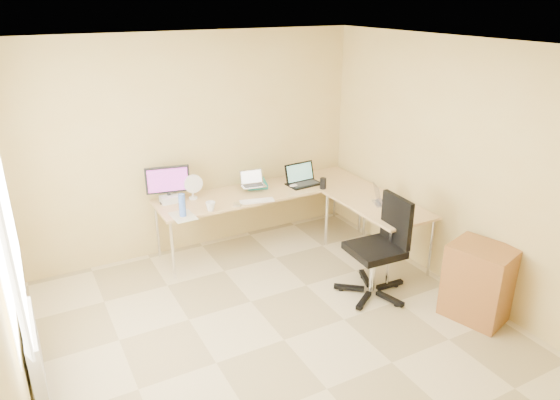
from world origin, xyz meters
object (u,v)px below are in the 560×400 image
desk_return (376,232)px  office_chair (374,252)px  monitor (168,184)px  keyboard (257,201)px  water_bottle (182,205)px  laptop_black (304,175)px  laptop_return (385,196)px  cabinet (478,284)px  laptop_center (253,179)px  desk_fan (192,188)px  mug (211,206)px  desk_main (264,217)px

desk_return → office_chair: (-0.50, -0.59, 0.14)m
monitor → keyboard: monitor is taller
water_bottle → laptop_black: bearing=8.1°
laptop_return → keyboard: bearing=81.4°
laptop_return → cabinet: size_ratio=0.36×
monitor → water_bottle: size_ratio=1.93×
laptop_center → keyboard: (-0.12, -0.35, -0.14)m
desk_fan → laptop_return: size_ratio=0.97×
keyboard → monitor: bearing=163.9°
mug → desk_fan: (-0.05, 0.44, 0.09)m
cabinet → desk_main: bearing=98.4°
desk_return → monitor: 2.49m
laptop_center → laptop_black: (0.65, -0.12, -0.02)m
cabinet → water_bottle: bearing=120.3°
laptop_center → cabinet: 2.80m
desk_main → laptop_return: size_ratio=9.29×
desk_main → desk_fan: bearing=170.2°
mug → monitor: bearing=123.3°
desk_main → laptop_center: laptop_center is taller
desk_main → office_chair: bearing=-73.3°
laptop_center → laptop_return: 1.59m
mug → cabinet: mug is taller
desk_fan → desk_main: bearing=-7.3°
monitor → laptop_black: size_ratio=1.20×
desk_main → desk_return: (0.98, -1.00, 0.00)m
laptop_center → desk_fan: bearing=-179.4°
cabinet → laptop_return: bearing=77.3°
mug → desk_return: bearing=-21.7°
desk_fan → cabinet: size_ratio=0.35×
desk_fan → laptop_black: bearing=-5.9°
desk_return → monitor: bearing=150.3°
laptop_center → laptop_black: laptop_black is taller
desk_fan → cabinet: (1.98, -2.55, -0.51)m
laptop_center → office_chair: office_chair is taller
keyboard → cabinet: size_ratio=0.50×
desk_main → cabinet: (1.13, -2.40, -0.01)m
cabinet → desk_return: bearing=79.4°
desk_return → water_bottle: water_bottle is taller
laptop_center → water_bottle: water_bottle is taller
water_bottle → desk_fan: desk_fan is taller
desk_return → desk_fan: size_ratio=4.68×
desk_return → office_chair: bearing=-129.9°
desk_main → laptop_return: 1.54m
mug → laptop_return: laptop_return is taller
desk_main → keyboard: (-0.24, -0.30, 0.37)m
laptop_black → cabinet: bearing=-80.1°
keyboard → laptop_black: bearing=30.2°
desk_fan → cabinet: 3.26m
desk_main → monitor: 1.28m
desk_fan → office_chair: office_chair is taller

